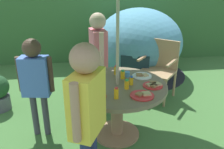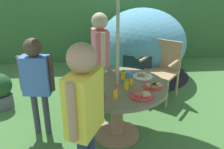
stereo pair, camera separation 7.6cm
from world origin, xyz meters
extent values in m
cube|color=#3D6B33|center=(0.00, 0.00, -0.01)|extent=(10.00, 10.00, 0.02)
cube|color=#33602D|center=(0.00, 3.28, 0.80)|extent=(9.00, 0.70, 1.61)
cylinder|color=#93704C|center=(0.00, 0.00, 0.01)|extent=(0.57, 0.57, 0.03)
cylinder|color=#93704C|center=(0.00, 0.00, 0.33)|extent=(0.15, 0.15, 0.67)
cylinder|color=#75664C|center=(0.00, 0.00, 0.69)|extent=(1.18, 1.18, 0.04)
cylinder|color=#B7AD8C|center=(0.00, 0.00, 1.17)|extent=(0.04, 0.04, 2.35)
cylinder|color=tan|center=(0.47, 0.92, 0.22)|extent=(0.04, 0.04, 0.44)
cylinder|color=tan|center=(0.84, 0.61, 0.22)|extent=(0.04, 0.04, 0.44)
cylinder|color=tan|center=(0.75, 1.25, 0.22)|extent=(0.04, 0.04, 0.44)
cylinder|color=tan|center=(1.12, 0.94, 0.22)|extent=(0.04, 0.04, 0.44)
cube|color=tan|center=(0.79, 0.93, 0.45)|extent=(0.70, 0.70, 0.04)
cube|color=tan|center=(0.93, 1.10, 0.71)|extent=(0.42, 0.36, 0.48)
cube|color=tan|center=(0.61, 1.09, 0.67)|extent=(0.33, 0.38, 0.03)
cube|color=tan|center=(0.98, 0.78, 0.67)|extent=(0.33, 0.38, 0.03)
ellipsoid|color=teal|center=(0.75, 2.06, 0.67)|extent=(2.20, 2.33, 1.34)
cylinder|color=black|center=(0.75, 2.06, 0.01)|extent=(2.44, 2.44, 0.01)
cube|color=#1A313A|center=(0.47, 1.16, 0.37)|extent=(0.47, 0.17, 0.60)
cylinder|color=#595960|center=(-1.69, 0.86, 0.11)|extent=(0.33, 0.33, 0.21)
cylinder|color=navy|center=(-0.17, 0.99, 0.32)|extent=(0.09, 0.09, 0.64)
cylinder|color=navy|center=(-0.14, 0.83, 0.32)|extent=(0.09, 0.09, 0.64)
cube|color=#EA727F|center=(-0.15, 0.91, 0.91)|extent=(0.26, 0.40, 0.54)
cylinder|color=#D8B293|center=(-0.19, 1.11, 0.93)|extent=(0.07, 0.07, 0.48)
cylinder|color=#D8B293|center=(-0.12, 0.71, 0.93)|extent=(0.07, 0.07, 0.48)
sphere|color=#D8B293|center=(-0.15, 0.91, 1.30)|extent=(0.24, 0.24, 0.24)
cylinder|color=#3F3F47|center=(-1.02, 0.15, 0.28)|extent=(0.08, 0.08, 0.56)
cylinder|color=#3F3F47|center=(-0.88, 0.13, 0.28)|extent=(0.08, 0.08, 0.56)
cube|color=#4C72C6|center=(-0.95, 0.14, 0.80)|extent=(0.35, 0.23, 0.48)
cylinder|color=#4C3828|center=(-1.13, 0.17, 0.82)|extent=(0.06, 0.06, 0.43)
cylinder|color=#4C3828|center=(-0.77, 0.12, 0.82)|extent=(0.06, 0.06, 0.43)
sphere|color=#4C3828|center=(-0.95, 0.14, 1.14)|extent=(0.21, 0.21, 0.21)
cube|color=yellow|center=(-0.37, -0.79, 0.91)|extent=(0.34, 0.42, 0.54)
cylinder|color=tan|center=(-0.46, -0.97, 0.94)|extent=(0.07, 0.07, 0.49)
cylinder|color=tan|center=(-0.28, -0.60, 0.94)|extent=(0.07, 0.07, 0.49)
sphere|color=tan|center=(-0.37, -0.79, 1.30)|extent=(0.24, 0.24, 0.24)
cylinder|color=white|center=(-0.17, 0.39, 0.73)|extent=(0.14, 0.14, 0.05)
ellipsoid|color=gold|center=(-0.17, 0.39, 0.77)|extent=(0.12, 0.12, 0.04)
cylinder|color=red|center=(0.40, -0.10, 0.71)|extent=(0.23, 0.23, 0.01)
cube|color=tan|center=(0.45, -0.10, 0.73)|extent=(0.11, 0.11, 0.02)
cube|color=#9E7547|center=(0.41, -0.06, 0.73)|extent=(0.09, 0.09, 0.02)
cube|color=tan|center=(0.36, -0.11, 0.73)|extent=(0.09, 0.09, 0.02)
cube|color=#9E7547|center=(0.40, -0.14, 0.73)|extent=(0.10, 0.10, 0.02)
cylinder|color=yellow|center=(-0.37, 0.01, 0.71)|extent=(0.24, 0.24, 0.01)
cube|color=tan|center=(-0.33, 0.02, 0.73)|extent=(0.08, 0.08, 0.02)
cube|color=#9E7547|center=(-0.37, 0.05, 0.73)|extent=(0.09, 0.09, 0.02)
cube|color=tan|center=(-0.41, 0.01, 0.73)|extent=(0.10, 0.10, 0.02)
cube|color=#9E7547|center=(-0.39, -0.03, 0.73)|extent=(0.12, 0.12, 0.02)
cylinder|color=red|center=(0.22, -0.33, 0.71)|extent=(0.26, 0.26, 0.01)
cube|color=tan|center=(0.27, -0.33, 0.73)|extent=(0.09, 0.09, 0.02)
cube|color=#9E7547|center=(0.19, -0.33, 0.73)|extent=(0.10, 0.10, 0.02)
cylinder|color=red|center=(-0.27, -0.29, 0.71)|extent=(0.23, 0.23, 0.01)
cube|color=tan|center=(-0.25, -0.28, 0.73)|extent=(0.10, 0.10, 0.02)
cube|color=#9E7547|center=(-0.30, -0.28, 0.73)|extent=(0.10, 0.10, 0.02)
cylinder|color=white|center=(0.35, 0.20, 0.71)|extent=(0.25, 0.25, 0.01)
cube|color=tan|center=(0.39, 0.19, 0.73)|extent=(0.09, 0.09, 0.02)
cube|color=#9E7547|center=(0.32, 0.20, 0.73)|extent=(0.09, 0.09, 0.02)
cylinder|color=yellow|center=(0.16, -0.03, 0.75)|extent=(0.04, 0.04, 0.09)
cylinder|color=blue|center=(0.16, -0.03, 0.81)|extent=(0.03, 0.03, 0.02)
cylinder|color=yellow|center=(-0.38, 0.35, 0.76)|extent=(0.05, 0.05, 0.11)
cylinder|color=blue|center=(-0.38, 0.35, 0.83)|extent=(0.04, 0.04, 0.02)
cylinder|color=yellow|center=(0.03, 0.31, 0.76)|extent=(0.06, 0.06, 0.10)
cylinder|color=red|center=(0.03, 0.31, 0.82)|extent=(0.04, 0.04, 0.02)
cylinder|color=yellow|center=(0.09, -0.13, 0.76)|extent=(0.05, 0.05, 0.10)
cylinder|color=green|center=(0.09, -0.13, 0.82)|extent=(0.04, 0.04, 0.02)
cylinder|color=yellow|center=(-0.06, -0.35, 0.76)|extent=(0.05, 0.05, 0.11)
cylinder|color=red|center=(-0.06, -0.35, 0.83)|extent=(0.03, 0.03, 0.02)
cylinder|color=yellow|center=(0.09, 0.16, 0.76)|extent=(0.05, 0.05, 0.10)
cylinder|color=green|center=(0.09, 0.16, 0.81)|extent=(0.04, 0.04, 0.02)
cylinder|color=#4C99D8|center=(-0.48, 0.23, 0.74)|extent=(0.07, 0.07, 0.07)
cylinder|color=#4C99D8|center=(0.16, 0.22, 0.74)|extent=(0.07, 0.07, 0.07)
camera|label=1|loc=(-0.38, -2.51, 1.87)|focal=38.00mm
camera|label=2|loc=(-0.31, -2.52, 1.87)|focal=38.00mm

